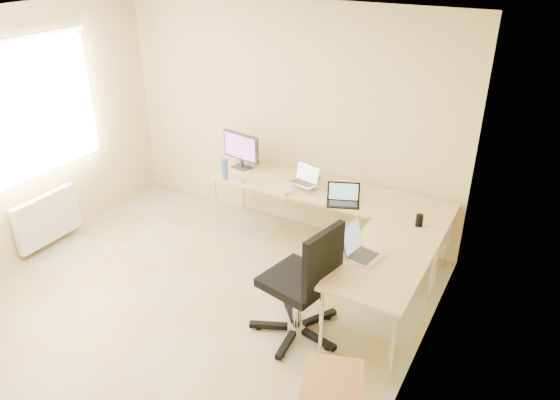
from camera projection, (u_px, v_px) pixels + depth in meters
The scene contains 23 objects.
floor at pixel (170, 321), 4.89m from camera, with size 4.50×4.50×0.00m, color tan.
ceiling at pixel (135, 29), 3.71m from camera, with size 4.50×4.50×0.00m, color white.
wall_back at pixel (286, 118), 6.06m from camera, with size 4.50×4.50×0.00m, color tan.
wall_right at pixel (409, 266), 3.40m from camera, with size 4.50×4.50×0.00m, color tan.
desk_main at pixel (327, 220), 5.86m from camera, with size 2.65×0.70×0.73m, color tan.
desk_return at pixel (381, 294), 4.66m from camera, with size 0.70×1.30×0.73m, color tan.
monitor at pixel (241, 151), 6.11m from camera, with size 0.51×0.16×0.44m, color #262525.
book_stack at pixel (306, 181), 5.84m from camera, with size 0.22×0.29×0.05m, color #288A6E.
laptop_center at pixel (304, 176), 5.68m from camera, with size 0.29×0.22×0.19m, color silver.
laptop_black at pixel (343, 195), 5.35m from camera, with size 0.33×0.24×0.21m, color black.
keyboard at pixel (303, 186), 5.77m from camera, with size 0.41×0.11×0.02m, color silver.
mouse at pixel (345, 194), 5.57m from camera, with size 0.09×0.06×0.03m, color silver.
mug at pixel (242, 180), 5.83m from camera, with size 0.09×0.09×0.08m, color silver.
cd_stack at pixel (286, 192), 5.61m from camera, with size 0.12×0.12×0.03m, color silver.
water_bottle at pixel (225, 168), 5.89m from camera, with size 0.07×0.07×0.25m, color #3A59AC.
papers at pixel (242, 168), 6.22m from camera, with size 0.22×0.31×0.01m, color silver.
white_box at pixel (248, 161), 6.32m from camera, with size 0.20×0.15×0.07m, color white.
desk_fan at pixel (248, 154), 6.28m from camera, with size 0.19×0.19×0.25m, color white.
black_cup at pixel (419, 220), 4.98m from camera, with size 0.07×0.07×0.12m, color black.
laptop_return at pixel (363, 246), 4.47m from camera, with size 0.27×0.35×0.23m, color silver.
office_chair at pixel (297, 285), 4.55m from camera, with size 0.69×0.69×1.15m, color black.
radiator at pixel (47, 218), 5.92m from camera, with size 0.09×0.80×0.55m, color white.
window at pixel (22, 114), 5.38m from camera, with size 0.10×1.80×1.40m, color white.
Camera 1 is at (2.74, -2.89, 3.22)m, focal length 34.10 mm.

